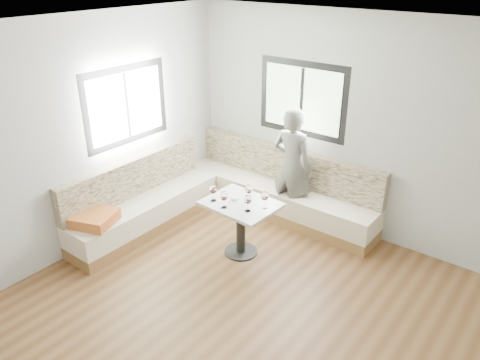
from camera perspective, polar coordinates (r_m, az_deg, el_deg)
name	(u,v)px	position (r m, az deg, el deg)	size (l,w,h in m)	color
room	(238,202)	(4.03, -0.26, -2.72)	(5.01, 5.01, 2.81)	brown
banquette	(220,198)	(6.43, -2.45, -2.22)	(2.90, 2.80, 0.95)	brown
table	(241,216)	(5.62, 0.11, -4.35)	(0.87, 0.69, 0.70)	black
person	(293,167)	(6.23, 6.43, 1.61)	(0.59, 0.39, 1.63)	#5A5A53
olive_ramekin	(235,198)	(5.59, -0.67, -2.26)	(0.09, 0.09, 0.03)	white
wine_glass_a	(213,190)	(5.52, -3.29, -1.19)	(0.09, 0.09, 0.21)	white
wine_glass_b	(224,197)	(5.36, -1.98, -2.03)	(0.09, 0.09, 0.21)	white
wine_glass_c	(248,200)	(5.29, 0.96, -2.44)	(0.09, 0.09, 0.21)	white
wine_glass_d	(249,190)	(5.52, 1.08, -1.17)	(0.09, 0.09, 0.21)	white
wine_glass_e	(265,196)	(5.37, 3.04, -2.02)	(0.09, 0.09, 0.21)	white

